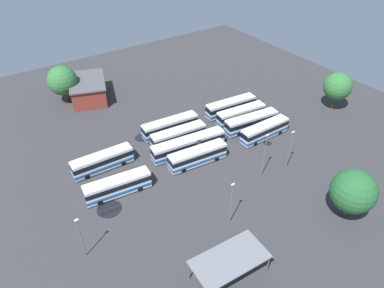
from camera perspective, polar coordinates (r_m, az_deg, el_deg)
name	(u,v)px	position (r m, az deg, el deg)	size (l,w,h in m)	color
ground_plane	(183,147)	(73.75, -1.47, -0.52)	(112.31, 112.31, 0.00)	#333335
bus_row0_slot0	(231,106)	(84.47, 6.21, 6.00)	(12.66, 3.68, 3.48)	silver
bus_row0_slot1	(241,114)	(81.65, 7.84, 4.71)	(11.94, 3.72, 3.48)	silver
bus_row0_slot2	(251,122)	(79.34, 9.44, 3.51)	(12.72, 4.03, 3.48)	silver
bus_row0_slot3	(265,130)	(77.07, 11.52, 2.16)	(11.65, 2.61, 3.48)	silver
bus_row1_slot0	(170,126)	(77.06, -3.51, 2.90)	(12.67, 3.56, 3.48)	silver
bus_row1_slot1	(178,136)	(73.94, -2.18, 1.33)	(12.03, 3.55, 3.48)	silver
bus_row1_slot2	(189,145)	(71.31, -0.53, -0.13)	(15.72, 4.24, 3.48)	silver
bus_row1_slot3	(197,156)	(68.50, 0.88, -1.90)	(11.96, 3.72, 3.48)	silver
bus_row2_slot1	(102,161)	(69.31, -14.10, -2.67)	(11.76, 2.82, 3.48)	silver
bus_row2_slot3	(118,186)	(63.45, -11.80, -6.56)	(11.86, 3.88, 3.48)	silver
depot_building	(88,89)	(93.39, -16.20, 8.35)	(11.99, 14.67, 5.07)	maroon
maintenance_shelter	(230,260)	(50.26, 6.03, -17.89)	(10.68, 5.97, 3.83)	slate
lamp_post_by_building	(290,148)	(68.30, 15.36, -0.67)	(0.56, 0.28, 8.30)	slate
lamp_post_mid_lot	(231,202)	(55.94, 6.30, -9.16)	(0.56, 0.28, 8.27)	slate
lamp_post_far_corner	(81,237)	(53.81, -17.31, -13.91)	(0.56, 0.28, 7.74)	slate
lamp_post_near_entrance	(265,154)	(65.16, 11.51, -1.55)	(0.56, 0.28, 9.15)	slate
tree_northwest	(338,86)	(90.47, 22.24, 8.53)	(6.51, 6.51, 9.21)	brown
tree_northeast	(353,191)	(61.17, 24.36, -6.88)	(7.18, 7.18, 9.16)	brown
tree_south_edge	(62,81)	(92.36, -19.99, 9.48)	(7.11, 7.11, 9.29)	brown
puddle_front_lane	(142,138)	(77.18, -7.99, 0.98)	(3.10, 3.10, 0.01)	black
puddle_centre_drain	(163,130)	(79.21, -4.72, 2.27)	(3.23, 3.23, 0.01)	black
puddle_between_rows	(267,143)	(76.53, 11.95, 0.14)	(1.75, 1.75, 0.01)	black
puddle_near_shelter	(109,209)	(62.39, -13.05, -10.06)	(4.22, 4.22, 0.01)	black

